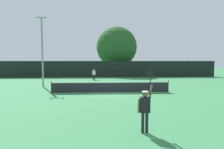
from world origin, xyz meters
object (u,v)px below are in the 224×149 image
at_px(large_tree, 117,47).
at_px(tennis_ball, 97,98).
at_px(light_pole, 42,46).
at_px(player_receiving, 94,74).
at_px(player_serving, 145,105).
at_px(parked_car_near, 113,70).
at_px(parked_car_mid, 153,70).

bearing_deg(large_tree, tennis_ball, -97.73).
relative_size(tennis_ball, light_pole, 0.01).
distance_m(player_receiving, light_pole, 9.27).
distance_m(player_serving, parked_car_near, 32.68).
bearing_deg(parked_car_near, player_serving, -83.52).
bearing_deg(parked_car_near, tennis_ball, -88.36).
bearing_deg(tennis_ball, large_tree, 82.27).
xyz_separation_m(player_receiving, light_pole, (-5.21, -6.86, 3.43)).
bearing_deg(parked_car_near, light_pole, -107.33).
relative_size(player_serving, large_tree, 0.27).
relative_size(large_tree, parked_car_mid, 2.11).
xyz_separation_m(player_serving, light_pole, (-8.06, 13.98, 3.27)).
xyz_separation_m(player_serving, large_tree, (1.19, 30.85, 4.30)).
relative_size(parked_car_near, parked_car_mid, 1.00).
relative_size(player_serving, parked_car_near, 0.57).
distance_m(light_pole, parked_car_near, 20.91).
bearing_deg(large_tree, player_serving, -92.21).
distance_m(large_tree, parked_car_near, 5.01).
bearing_deg(large_tree, parked_car_near, 107.68).
relative_size(tennis_ball, large_tree, 0.01).
xyz_separation_m(tennis_ball, parked_car_mid, (10.75, 25.37, 0.74)).
relative_size(player_receiving, parked_car_near, 0.35).
bearing_deg(parked_car_mid, tennis_ball, -120.36).
bearing_deg(parked_car_near, parked_car_mid, 5.61).
bearing_deg(player_receiving, tennis_ball, 93.33).
height_order(player_serving, player_receiving, player_serving).
bearing_deg(parked_car_near, player_receiving, -98.73).
bearing_deg(player_receiving, parked_car_near, -106.27).
relative_size(player_serving, tennis_ball, 37.07).
xyz_separation_m(player_serving, parked_car_mid, (8.71, 32.40, -0.33)).
bearing_deg(player_serving, light_pole, 119.95).
distance_m(light_pole, parked_car_mid, 25.16).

